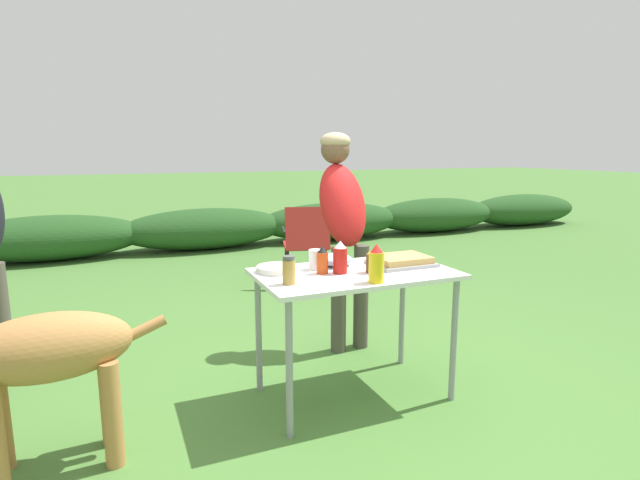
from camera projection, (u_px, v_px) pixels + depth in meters
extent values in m
plane|color=#477533|center=(354.00, 394.00, 2.92)|extent=(60.00, 60.00, 0.00)
ellipsoid|color=#234C1E|center=(49.00, 238.00, 6.44)|extent=(2.40, 0.90, 0.58)
ellipsoid|color=#234C1E|center=(205.00, 229.00, 7.20)|extent=(2.40, 0.90, 0.58)
ellipsoid|color=#234C1E|center=(331.00, 221.00, 7.97)|extent=(2.40, 0.90, 0.58)
ellipsoid|color=#234C1E|center=(435.00, 215.00, 8.73)|extent=(2.40, 0.90, 0.58)
ellipsoid|color=#234C1E|center=(522.00, 210.00, 9.50)|extent=(2.40, 0.90, 0.58)
cube|color=white|center=(355.00, 274.00, 2.79)|extent=(1.10, 0.64, 0.02)
cylinder|color=gray|center=(289.00, 369.00, 2.43)|extent=(0.04, 0.04, 0.71)
cylinder|color=gray|center=(454.00, 340.00, 2.80)|extent=(0.04, 0.04, 0.71)
cylinder|color=gray|center=(259.00, 333.00, 2.92)|extent=(0.04, 0.04, 0.71)
cylinder|color=gray|center=(402.00, 312.00, 3.29)|extent=(0.04, 0.04, 0.71)
cube|color=#9E9EA3|center=(401.00, 263.00, 2.94)|extent=(0.35, 0.28, 0.02)
cube|color=tan|center=(401.00, 259.00, 2.94)|extent=(0.31, 0.24, 0.04)
cylinder|color=white|center=(277.00, 269.00, 2.79)|extent=(0.23, 0.23, 0.03)
ellipsoid|color=#99B2CC|center=(335.00, 259.00, 2.93)|extent=(0.21, 0.21, 0.07)
cylinder|color=white|center=(316.00, 259.00, 2.84)|extent=(0.08, 0.08, 0.11)
cylinder|color=brown|center=(372.00, 263.00, 2.76)|extent=(0.07, 0.07, 0.10)
cone|color=gold|center=(372.00, 251.00, 2.75)|extent=(0.06, 0.06, 0.03)
cylinder|color=yellow|center=(376.00, 268.00, 2.55)|extent=(0.08, 0.08, 0.16)
cone|color=red|center=(377.00, 248.00, 2.53)|extent=(0.07, 0.07, 0.04)
cylinder|color=red|center=(340.00, 261.00, 2.74)|extent=(0.08, 0.08, 0.14)
cone|color=white|center=(340.00, 244.00, 2.72)|extent=(0.07, 0.07, 0.04)
cylinder|color=#CC4214|center=(322.00, 263.00, 2.74)|extent=(0.06, 0.06, 0.12)
cone|color=black|center=(322.00, 249.00, 2.72)|extent=(0.05, 0.05, 0.03)
cylinder|color=#B2893D|center=(289.00, 272.00, 2.52)|extent=(0.07, 0.07, 0.12)
cylinder|color=#4C4C4C|center=(289.00, 258.00, 2.50)|extent=(0.06, 0.06, 0.02)
cylinder|color=#4C473D|center=(339.00, 300.00, 3.49)|extent=(0.11, 0.11, 0.75)
cylinder|color=#4C473D|center=(361.00, 297.00, 3.57)|extent=(0.11, 0.11, 0.75)
ellipsoid|color=red|center=(343.00, 205.00, 3.51)|extent=(0.37, 0.47, 0.65)
sphere|color=brown|center=(335.00, 149.00, 3.54)|extent=(0.21, 0.21, 0.21)
ellipsoid|color=tan|center=(335.00, 141.00, 3.53)|extent=(0.22, 0.22, 0.12)
cylinder|color=#4C473D|center=(1.00, 324.00, 3.00)|extent=(0.11, 0.11, 0.76)
cylinder|color=#B27A42|center=(112.00, 414.00, 2.22)|extent=(0.08, 0.08, 0.49)
cylinder|color=#B27A42|center=(109.00, 395.00, 2.40)|extent=(0.08, 0.08, 0.49)
cylinder|color=#B27A42|center=(0.00, 418.00, 2.20)|extent=(0.08, 0.08, 0.49)
ellipsoid|color=#B27A42|center=(49.00, 347.00, 2.15)|extent=(0.71, 0.35, 0.30)
cylinder|color=#B27A42|center=(143.00, 330.00, 2.32)|extent=(0.22, 0.07, 0.12)
cube|color=maroon|center=(305.00, 245.00, 5.45)|extent=(0.57, 0.57, 0.03)
cube|color=maroon|center=(308.00, 229.00, 5.13)|extent=(0.49, 0.28, 0.44)
cylinder|color=black|center=(288.00, 267.00, 5.26)|extent=(0.02, 0.02, 0.38)
cylinder|color=black|center=(326.00, 266.00, 5.31)|extent=(0.02, 0.02, 0.38)
cylinder|color=black|center=(286.00, 259.00, 5.65)|extent=(0.02, 0.02, 0.38)
cylinder|color=black|center=(321.00, 258.00, 5.70)|extent=(0.02, 0.02, 0.38)
cylinder|color=black|center=(284.00, 230.00, 5.39)|extent=(0.13, 0.41, 0.02)
cylinder|color=black|center=(326.00, 229.00, 5.45)|extent=(0.13, 0.41, 0.02)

